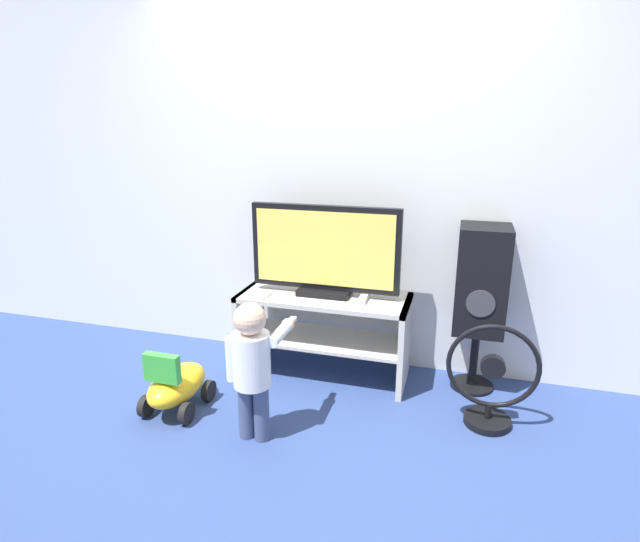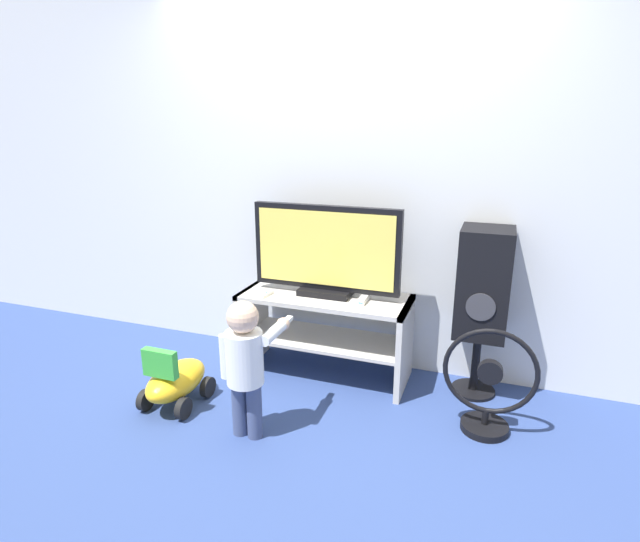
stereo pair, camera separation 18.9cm
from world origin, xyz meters
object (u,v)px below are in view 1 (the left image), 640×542
(child, at_px, (253,360))
(speaker_tower, at_px, (481,283))
(remote_primary, at_px, (265,295))
(ride_on_toy, at_px, (176,385))
(game_console, at_px, (364,297))
(floor_fan, at_px, (491,381))
(television, at_px, (325,252))

(child, height_order, speaker_tower, speaker_tower)
(remote_primary, distance_m, ride_on_toy, 0.77)
(game_console, relative_size, speaker_tower, 0.17)
(floor_fan, relative_size, ride_on_toy, 1.29)
(game_console, distance_m, floor_fan, 0.90)
(television, height_order, game_console, television)
(game_console, distance_m, ride_on_toy, 1.26)
(remote_primary, height_order, speaker_tower, speaker_tower)
(remote_primary, bearing_deg, ride_on_toy, -124.62)
(ride_on_toy, bearing_deg, remote_primary, 55.38)
(game_console, height_order, child, child)
(television, distance_m, child, 0.92)
(child, xyz_separation_m, ride_on_toy, (-0.56, 0.12, -0.30))
(ride_on_toy, bearing_deg, floor_fan, 11.25)
(floor_fan, bearing_deg, child, -158.57)
(television, relative_size, ride_on_toy, 2.06)
(game_console, xyz_separation_m, remote_primary, (-0.63, -0.12, -0.01))
(child, bearing_deg, speaker_tower, 38.13)
(game_console, xyz_separation_m, child, (-0.43, -0.78, -0.12))
(speaker_tower, xyz_separation_m, floor_fan, (0.09, -0.41, -0.44))
(television, distance_m, speaker_tower, 0.99)
(speaker_tower, relative_size, floor_fan, 1.74)
(game_console, relative_size, remote_primary, 1.39)
(child, bearing_deg, floor_fan, 21.43)
(remote_primary, xyz_separation_m, child, (0.19, -0.65, -0.12))
(game_console, distance_m, child, 0.90)
(television, bearing_deg, floor_fan, -17.60)
(remote_primary, relative_size, speaker_tower, 0.13)
(television, relative_size, child, 1.25)
(game_console, height_order, ride_on_toy, game_console)
(television, bearing_deg, child, -101.14)
(game_console, bearing_deg, speaker_tower, 9.13)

